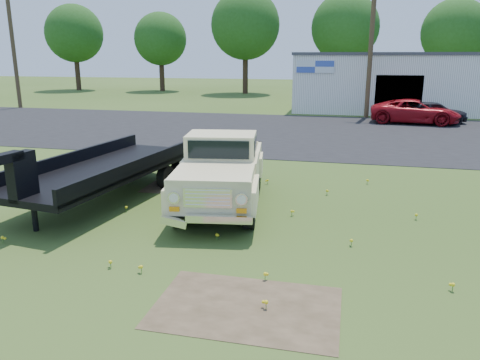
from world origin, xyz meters
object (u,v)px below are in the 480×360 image
flatbed_trailer (105,165)px  dark_sedan (433,112)px  vintage_pickup_truck (222,170)px  red_pickup (415,112)px

flatbed_trailer → dark_sedan: (11.46, 18.33, -0.33)m
vintage_pickup_truck → dark_sedan: size_ratio=1.41×
vintage_pickup_truck → red_pickup: bearing=60.0°
vintage_pickup_truck → red_pickup: size_ratio=1.08×
flatbed_trailer → red_pickup: 20.72m
vintage_pickup_truck → dark_sedan: (8.07, 18.21, -0.33)m
vintage_pickup_truck → red_pickup: vintage_pickup_truck is taller
vintage_pickup_truck → flatbed_trailer: bearing=173.4°
flatbed_trailer → dark_sedan: flatbed_trailer is taller
red_pickup → dark_sedan: size_ratio=1.31×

